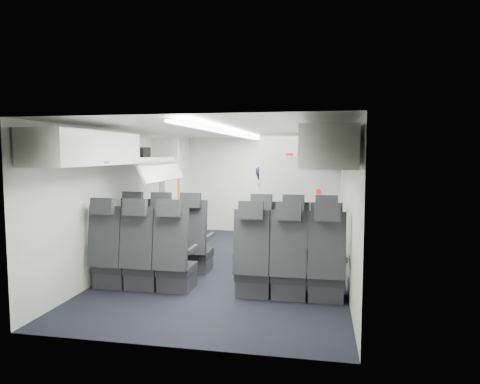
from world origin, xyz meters
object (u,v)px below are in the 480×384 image
at_px(seat_row_front, 228,248).
at_px(flight_attendant, 265,207).
at_px(seat_row_mid, 213,263).
at_px(carry_on_bag, 136,155).
at_px(galley_unit, 303,192).
at_px(boarding_door, 171,195).

distance_m(seat_row_front, flight_attendant, 1.97).
relative_size(seat_row_mid, carry_on_bag, 8.84).
bearing_deg(carry_on_bag, galley_unit, 55.12).
relative_size(seat_row_mid, boarding_door, 1.79).
xyz_separation_m(boarding_door, carry_on_bag, (0.20, -2.09, 0.82)).
bearing_deg(galley_unit, seat_row_front, -106.28).
distance_m(seat_row_mid, carry_on_bag, 2.18).
bearing_deg(boarding_door, carry_on_bag, -84.53).
bearing_deg(carry_on_bag, seat_row_mid, -30.59).
xyz_separation_m(seat_row_mid, boarding_door, (-1.64, 2.99, 0.55)).
height_order(flight_attendant, carry_on_bag, carry_on_bag).
height_order(seat_row_front, flight_attendant, flight_attendant).
bearing_deg(seat_row_front, carry_on_bag, -179.96).
relative_size(boarding_door, carry_on_bag, 4.94).
bearing_deg(boarding_door, seat_row_front, -51.84).
xyz_separation_m(galley_unit, carry_on_bag, (-2.39, -3.25, 0.83)).
xyz_separation_m(flight_attendant, carry_on_bag, (-1.74, -1.92, 1.00)).
bearing_deg(seat_row_mid, galley_unit, 77.12).
bearing_deg(seat_row_front, flight_attendant, 81.12).
bearing_deg(boarding_door, galley_unit, 24.28).
relative_size(seat_row_front, carry_on_bag, 8.84).
xyz_separation_m(seat_row_front, boarding_door, (-1.64, 2.09, 0.55)).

